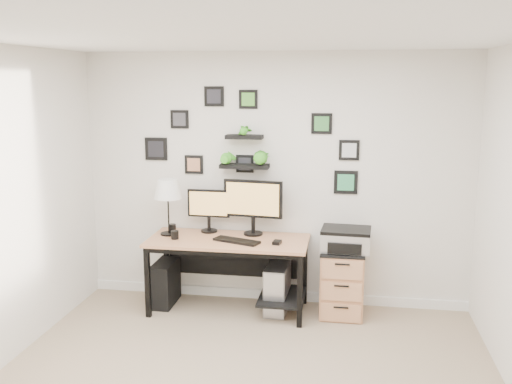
% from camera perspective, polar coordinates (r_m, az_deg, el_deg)
% --- Properties ---
extents(room, '(4.00, 4.00, 4.00)m').
position_cam_1_polar(room, '(6.22, 1.79, -10.23)').
color(room, tan).
rests_on(room, ground).
extents(desk, '(1.60, 0.70, 0.75)m').
position_cam_1_polar(desk, '(5.79, -2.37, -5.83)').
color(desk, tan).
rests_on(desk, ground).
extents(monitor_left, '(0.44, 0.18, 0.45)m').
position_cam_1_polar(monitor_left, '(5.94, -4.76, -1.54)').
color(monitor_left, black).
rests_on(monitor_left, desk).
extents(monitor_right, '(0.61, 0.22, 0.57)m').
position_cam_1_polar(monitor_right, '(5.80, -0.30, -1.07)').
color(monitor_right, black).
rests_on(monitor_right, desk).
extents(keyboard, '(0.49, 0.30, 0.02)m').
position_cam_1_polar(keyboard, '(5.62, -1.95, -4.90)').
color(keyboard, black).
rests_on(keyboard, desk).
extents(mouse, '(0.09, 0.12, 0.03)m').
position_cam_1_polar(mouse, '(5.55, 2.11, -5.06)').
color(mouse, black).
rests_on(mouse, desk).
extents(table_lamp, '(0.28, 0.28, 0.58)m').
position_cam_1_polar(table_lamp, '(5.85, -8.82, 0.17)').
color(table_lamp, black).
rests_on(table_lamp, desk).
extents(mug, '(0.08, 0.08, 0.09)m').
position_cam_1_polar(mug, '(5.77, -8.11, -4.26)').
color(mug, black).
rests_on(mug, desk).
extents(pen_cup, '(0.07, 0.07, 0.10)m').
position_cam_1_polar(pen_cup, '(5.99, -8.36, -3.65)').
color(pen_cup, black).
rests_on(pen_cup, desk).
extents(pc_tower_black, '(0.20, 0.45, 0.45)m').
position_cam_1_polar(pc_tower_black, '(6.12, -9.06, -8.96)').
color(pc_tower_black, black).
rests_on(pc_tower_black, ground).
extents(pc_tower_grey, '(0.23, 0.49, 0.48)m').
position_cam_1_polar(pc_tower_grey, '(5.87, 2.15, -9.56)').
color(pc_tower_grey, gray).
rests_on(pc_tower_grey, ground).
extents(file_cabinet, '(0.43, 0.53, 0.67)m').
position_cam_1_polar(file_cabinet, '(5.83, 8.58, -8.85)').
color(file_cabinet, tan).
rests_on(file_cabinet, ground).
extents(printer, '(0.49, 0.41, 0.22)m').
position_cam_1_polar(printer, '(5.68, 8.98, -4.69)').
color(printer, silver).
rests_on(printer, file_cabinet).
extents(wall_decor, '(2.24, 0.18, 1.07)m').
position_cam_1_polar(wall_decor, '(5.81, -0.91, 4.64)').
color(wall_decor, black).
rests_on(wall_decor, ground).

